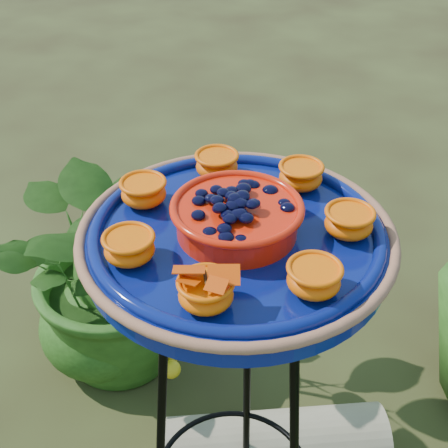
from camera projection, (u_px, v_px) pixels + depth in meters
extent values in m
torus|color=black|center=(236.00, 259.00, 0.99)|extent=(0.27, 0.27, 0.02)
cylinder|color=black|center=(247.00, 379.00, 1.39)|extent=(0.02, 0.09, 0.93)
cylinder|color=navy|center=(237.00, 243.00, 0.97)|extent=(0.48, 0.48, 0.04)
torus|color=#A7734B|center=(237.00, 233.00, 0.96)|extent=(0.50, 0.50, 0.02)
torus|color=navy|center=(237.00, 231.00, 0.96)|extent=(0.46, 0.46, 0.02)
cylinder|color=red|center=(237.00, 219.00, 0.95)|extent=(0.19, 0.19, 0.05)
torus|color=red|center=(237.00, 207.00, 0.94)|extent=(0.20, 0.20, 0.01)
ellipsoid|color=black|center=(237.00, 203.00, 0.93)|extent=(0.16, 0.16, 0.03)
ellipsoid|color=#FE7402|center=(349.00, 224.00, 0.95)|extent=(0.07, 0.07, 0.04)
cylinder|color=orange|center=(350.00, 214.00, 0.94)|extent=(0.07, 0.07, 0.01)
ellipsoid|color=#FE7402|center=(301.00, 178.00, 1.06)|extent=(0.07, 0.07, 0.04)
cylinder|color=orange|center=(301.00, 168.00, 1.05)|extent=(0.07, 0.07, 0.01)
ellipsoid|color=#FE7402|center=(217.00, 166.00, 1.09)|extent=(0.07, 0.07, 0.04)
cylinder|color=orange|center=(217.00, 157.00, 1.08)|extent=(0.07, 0.07, 0.01)
ellipsoid|color=#FE7402|center=(144.00, 194.00, 1.02)|extent=(0.07, 0.07, 0.04)
cylinder|color=orange|center=(143.00, 184.00, 1.00)|extent=(0.07, 0.07, 0.01)
ellipsoid|color=#FE7402|center=(130.00, 250.00, 0.90)|extent=(0.07, 0.07, 0.04)
cylinder|color=orange|center=(128.00, 239.00, 0.88)|extent=(0.07, 0.07, 0.01)
ellipsoid|color=#FE7402|center=(206.00, 295.00, 0.82)|extent=(0.07, 0.07, 0.04)
cylinder|color=orange|center=(206.00, 284.00, 0.81)|extent=(0.07, 0.07, 0.01)
ellipsoid|color=#FE7402|center=(314.00, 281.00, 0.84)|extent=(0.07, 0.07, 0.04)
cylinder|color=orange|center=(315.00, 270.00, 0.83)|extent=(0.07, 0.07, 0.01)
cylinder|color=black|center=(206.00, 278.00, 0.80)|extent=(0.01, 0.03, 0.00)
cube|color=#EA5804|center=(189.00, 270.00, 0.80)|extent=(0.05, 0.04, 0.01)
cube|color=#EA5804|center=(224.00, 275.00, 0.80)|extent=(0.05, 0.04, 0.01)
cylinder|color=gray|center=(274.00, 447.00, 1.66)|extent=(0.62, 0.37, 0.20)
imported|color=#204612|center=(118.00, 253.00, 1.86)|extent=(0.95, 0.95, 0.80)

